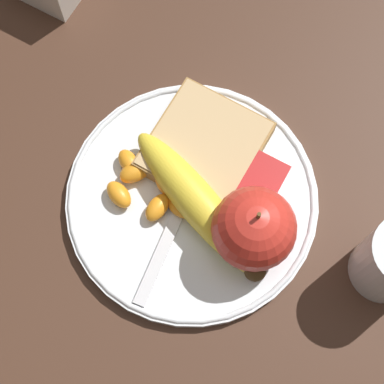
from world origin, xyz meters
TOP-DOWN VIEW (x-y plane):
  - ground_plane at (0.00, 0.00)m, footprint 3.00×3.00m
  - plate at (0.00, 0.00)m, footprint 0.25×0.25m
  - apple at (0.01, 0.07)m, footprint 0.08×0.08m
  - banana at (0.01, 0.01)m, footprint 0.10×0.18m
  - bread_slice at (-0.05, -0.01)m, footprint 0.11×0.11m
  - fork at (0.01, -0.01)m, footprint 0.19×0.04m
  - jam_packet at (-0.04, 0.05)m, footprint 0.05×0.04m
  - orange_segment_0 at (0.01, -0.01)m, footprint 0.03×0.02m
  - orange_segment_1 at (0.00, -0.03)m, footprint 0.04×0.04m
  - orange_segment_2 at (0.02, -0.00)m, footprint 0.02×0.03m
  - orange_segment_3 at (-0.01, -0.03)m, footprint 0.03×0.03m
  - orange_segment_4 at (0.03, -0.02)m, footprint 0.03×0.02m
  - orange_segment_5 at (0.03, -0.06)m, footprint 0.03×0.04m
  - orange_segment_6 at (-0.00, -0.07)m, footprint 0.03×0.04m
  - orange_segment_7 at (-0.04, -0.05)m, footprint 0.04×0.03m
  - orange_segment_8 at (0.01, -0.06)m, footprint 0.04×0.04m

SIDE VIEW (x-z plane):
  - ground_plane at x=0.00m, z-range 0.00..0.00m
  - plate at x=0.00m, z-range 0.00..0.02m
  - fork at x=0.01m, z-range 0.01..0.02m
  - orange_segment_3 at x=-0.01m, z-range 0.01..0.03m
  - orange_segment_6 at x=0.00m, z-range 0.01..0.03m
  - orange_segment_0 at x=0.01m, z-range 0.01..0.03m
  - orange_segment_4 at x=0.03m, z-range 0.01..0.03m
  - orange_segment_2 at x=0.02m, z-range 0.01..0.03m
  - orange_segment_5 at x=0.03m, z-range 0.01..0.03m
  - orange_segment_1 at x=0.00m, z-range 0.01..0.03m
  - orange_segment_7 at x=-0.04m, z-range 0.01..0.03m
  - orange_segment_8 at x=0.01m, z-range 0.01..0.03m
  - jam_packet at x=-0.04m, z-range 0.01..0.03m
  - bread_slice at x=-0.05m, z-range 0.01..0.03m
  - banana at x=0.01m, z-range 0.01..0.05m
  - apple at x=0.01m, z-range 0.01..0.10m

